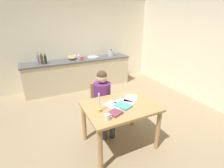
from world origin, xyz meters
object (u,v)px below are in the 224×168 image
book_cookery (123,106)px  chair_at_table (101,103)px  sink_unit (93,57)px  teacup_on_counter (81,58)px  wine_glass_back_right (69,56)px  bottle_wine_red (45,60)px  coffee_mug (107,117)px  book_magazine (115,113)px  person_seated (103,98)px  bottle_vinegar (42,60)px  mixing_bowl (72,58)px  dining_table (120,112)px  wine_glass_back_left (73,55)px  candlestick (99,107)px  wine_glass_by_kettle (75,55)px  bottle_oil (38,59)px  wine_glass_near_sink (79,55)px  stovetop_kettle (111,53)px

book_cookery → chair_at_table: bearing=74.9°
sink_unit → teacup_on_counter: (-0.42, -0.15, 0.03)m
chair_at_table → wine_glass_back_right: bearing=91.7°
bottle_wine_red → teacup_on_counter: bearing=-4.5°
coffee_mug → teacup_on_counter: bearing=80.1°
book_magazine → sink_unit: bearing=54.4°
person_seated → bottle_wine_red: person_seated is taller
coffee_mug → bottle_vinegar: (-0.55, 3.00, 0.21)m
bottle_vinegar → mixing_bowl: size_ratio=1.11×
teacup_on_counter → book_magazine: bearing=-96.9°
dining_table → bottle_vinegar: (-0.91, 2.72, 0.37)m
bottle_vinegar → wine_glass_back_left: (0.89, 0.22, -0.01)m
candlestick → person_seated: bearing=61.7°
sink_unit → person_seated: bearing=-105.8°
bottle_wine_red → wine_glass_by_kettle: bottle_wine_red is taller
candlestick → bottle_oil: bottle_oil is taller
wine_glass_near_sink → wine_glass_back_left: (-0.18, 0.00, 0.00)m
bottle_oil → sink_unit: bearing=-2.4°
candlestick → wine_glass_back_left: candlestick is taller
bottle_wine_red → wine_glass_back_right: bottle_wine_red is taller
chair_at_table → teacup_on_counter: bearing=84.0°
person_seated → stovetop_kettle: 2.62m
candlestick → wine_glass_by_kettle: 3.01m
candlestick → teacup_on_counter: size_ratio=2.47×
chair_at_table → wine_glass_back_right: 2.33m
person_seated → bottle_oil: bearing=111.7°
person_seated → candlestick: (-0.30, -0.56, 0.18)m
book_cookery → teacup_on_counter: (0.13, 2.69, 0.17)m
dining_table → teacup_on_counter: teacup_on_counter is taller
candlestick → book_magazine: size_ratio=1.69×
coffee_mug → book_magazine: (0.17, 0.10, -0.03)m
bottle_wine_red → bottle_vinegar: bearing=179.2°
bottle_vinegar → wine_glass_back_left: 0.92m
coffee_mug → sink_unit: (0.93, 3.08, 0.11)m
book_cookery → mixing_bowl: mixing_bowl is taller
coffee_mug → mixing_bowl: (0.30, 3.15, 0.14)m
coffee_mug → bottle_wine_red: (-0.46, 3.00, 0.19)m
candlestick → mixing_bowl: bearing=83.8°
candlestick → wine_glass_back_left: 3.00m
sink_unit → teacup_on_counter: bearing=-159.8°
mixing_bowl → wine_glass_by_kettle: bearing=35.7°
mixing_bowl → wine_glass_back_right: wine_glass_back_right is taller
mixing_bowl → wine_glass_near_sink: wine_glass_near_sink is taller
candlestick → teacup_on_counter: bearing=78.8°
dining_table → coffee_mug: bearing=-141.4°
person_seated → dining_table: bearing=-82.5°
person_seated → book_cookery: 0.60m
dining_table → coffee_mug: size_ratio=10.31×
book_cookery → bottle_vinegar: 2.94m
sink_unit → wine_glass_near_sink: (-0.41, 0.15, 0.09)m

